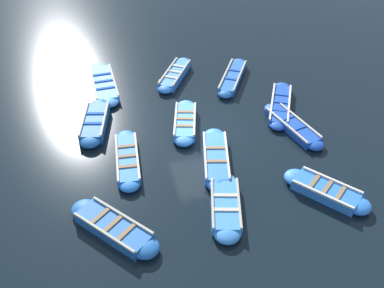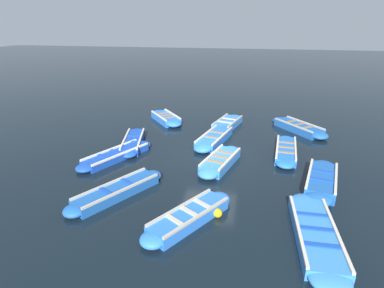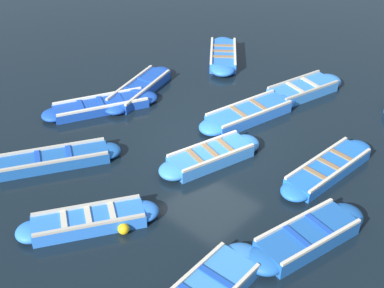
# 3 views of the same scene
# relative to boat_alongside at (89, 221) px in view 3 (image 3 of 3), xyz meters

# --- Properties ---
(ground_plane) EXTENTS (120.00, 120.00, 0.00)m
(ground_plane) POSITION_rel_boat_alongside_xyz_m (-4.63, -0.11, -0.18)
(ground_plane) COLOR black
(boat_alongside) EXTENTS (3.27, 2.44, 0.41)m
(boat_alongside) POSITION_rel_boat_alongside_xyz_m (0.00, 0.00, 0.00)
(boat_alongside) COLOR blue
(boat_alongside) RESTS_ON ground
(boat_tucked) EXTENTS (3.64, 1.58, 0.37)m
(boat_tucked) POSITION_rel_boat_alongside_xyz_m (-5.30, -3.88, -0.02)
(boat_tucked) COLOR #1947B7
(boat_tucked) RESTS_ON ground
(boat_drifting) EXTENTS (3.05, 2.72, 0.43)m
(boat_drifting) POSITION_rel_boat_alongside_xyz_m (-9.19, -3.40, 0.01)
(boat_drifting) COLOR blue
(boat_drifting) RESTS_ON ground
(boat_centre) EXTENTS (3.75, 1.69, 0.42)m
(boat_centre) POSITION_rel_boat_alongside_xyz_m (-6.49, -0.14, 0.00)
(boat_centre) COLOR blue
(boat_centre) RESTS_ON ground
(boat_end_of_row) EXTENTS (3.41, 1.73, 0.40)m
(boat_end_of_row) POSITION_rel_boat_alongside_xyz_m (-8.96, 0.26, -0.00)
(boat_end_of_row) COLOR #3884E0
(boat_end_of_row) RESTS_ON ground
(boat_far_corner) EXTENTS (3.50, 1.64, 0.46)m
(boat_far_corner) POSITION_rel_boat_alongside_xyz_m (-3.02, 4.17, 0.02)
(boat_far_corner) COLOR #1E59AD
(boat_far_corner) RESTS_ON ground
(boat_mid_row) EXTENTS (3.56, 2.54, 0.39)m
(boat_mid_row) POSITION_rel_boat_alongside_xyz_m (-0.93, -2.68, -0.01)
(boat_mid_row) COLOR #1E59AD
(boat_mid_row) RESTS_ON ground
(boat_stern_in) EXTENTS (3.73, 2.39, 0.35)m
(boat_stern_in) POSITION_rel_boat_alongside_xyz_m (-3.71, -4.00, -0.03)
(boat_stern_in) COLOR #1947B7
(boat_stern_in) RESTS_ON ground
(boat_outer_left) EXTENTS (3.66, 1.10, 0.37)m
(boat_outer_left) POSITION_rel_boat_alongside_xyz_m (-5.68, 3.16, -0.02)
(boat_outer_left) COLOR blue
(boat_outer_left) RESTS_ON ground
(boat_broadside) EXTENTS (3.32, 1.66, 0.42)m
(boat_broadside) POSITION_rel_boat_alongside_xyz_m (-3.95, 0.45, 0.00)
(boat_broadside) COLOR #3884E0
(boat_broadside) RESTS_ON ground
(buoy_orange_near) EXTENTS (0.28, 0.28, 0.28)m
(buoy_orange_near) POSITION_rel_boat_alongside_xyz_m (-0.41, 0.78, -0.04)
(buoy_orange_near) COLOR #EAB214
(buoy_orange_near) RESTS_ON ground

